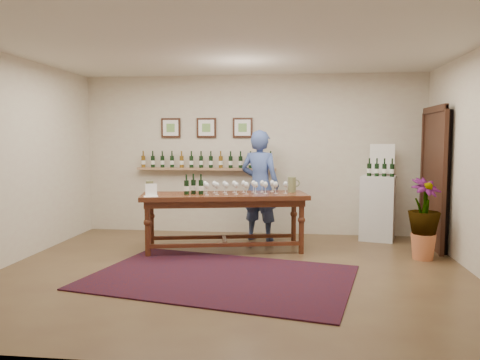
# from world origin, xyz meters

# --- Properties ---
(ground) EXTENTS (6.00, 6.00, 0.00)m
(ground) POSITION_xyz_m (0.00, 0.00, 0.00)
(ground) COLOR #4E3522
(ground) RESTS_ON ground
(room_shell) EXTENTS (6.00, 6.00, 6.00)m
(room_shell) POSITION_xyz_m (2.11, 1.86, 1.12)
(room_shell) COLOR beige
(room_shell) RESTS_ON ground
(rug) EXTENTS (3.46, 2.67, 0.02)m
(rug) POSITION_xyz_m (-0.11, -0.28, 0.01)
(rug) COLOR #49100D
(rug) RESTS_ON ground
(tasting_table) EXTENTS (2.55, 1.26, 0.87)m
(tasting_table) POSITION_xyz_m (-0.27, 1.09, 0.74)
(tasting_table) COLOR #481612
(tasting_table) RESTS_ON ground
(table_glasses) EXTENTS (1.40, 0.69, 0.19)m
(table_glasses) POSITION_xyz_m (-0.04, 1.16, 0.96)
(table_glasses) COLOR silver
(table_glasses) RESTS_ON tasting_table
(table_bottles) EXTENTS (0.28, 0.21, 0.27)m
(table_bottles) POSITION_xyz_m (-0.71, 0.98, 1.00)
(table_bottles) COLOR black
(table_bottles) RESTS_ON tasting_table
(pitcher_left) EXTENTS (0.14, 0.14, 0.20)m
(pitcher_left) POSITION_xyz_m (-1.35, 0.86, 0.97)
(pitcher_left) COLOR #666A42
(pitcher_left) RESTS_ON tasting_table
(pitcher_right) EXTENTS (0.19, 0.19, 0.23)m
(pitcher_right) POSITION_xyz_m (0.73, 1.42, 0.98)
(pitcher_right) COLOR #666A42
(pitcher_right) RESTS_ON tasting_table
(menu_card) EXTENTS (0.24, 0.20, 0.18)m
(menu_card) POSITION_xyz_m (-1.26, 0.65, 0.96)
(menu_card) COLOR white
(menu_card) RESTS_ON tasting_table
(display_pedestal) EXTENTS (0.65, 0.65, 1.07)m
(display_pedestal) POSITION_xyz_m (2.15, 2.18, 0.53)
(display_pedestal) COLOR silver
(display_pedestal) RESTS_ON ground
(pedestal_bottles) EXTENTS (0.29, 0.15, 0.28)m
(pedestal_bottles) POSITION_xyz_m (2.17, 2.10, 1.21)
(pedestal_bottles) COLOR black
(pedestal_bottles) RESTS_ON display_pedestal
(info_sign) EXTENTS (0.39, 0.12, 0.55)m
(info_sign) POSITION_xyz_m (2.23, 2.32, 1.35)
(info_sign) COLOR white
(info_sign) RESTS_ON display_pedestal
(potted_plant) EXTENTS (0.71, 0.71, 0.98)m
(potted_plant) POSITION_xyz_m (2.57, 0.92, 0.57)
(potted_plant) COLOR #C76D42
(potted_plant) RESTS_ON ground
(person) EXTENTS (0.77, 0.63, 1.83)m
(person) POSITION_xyz_m (0.20, 1.90, 0.91)
(person) COLOR #3C518E
(person) RESTS_ON ground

